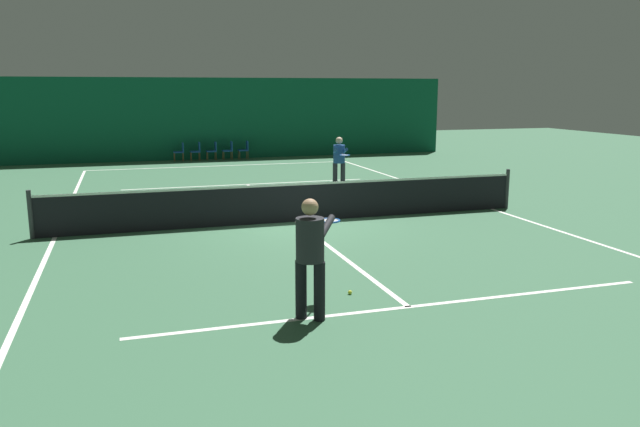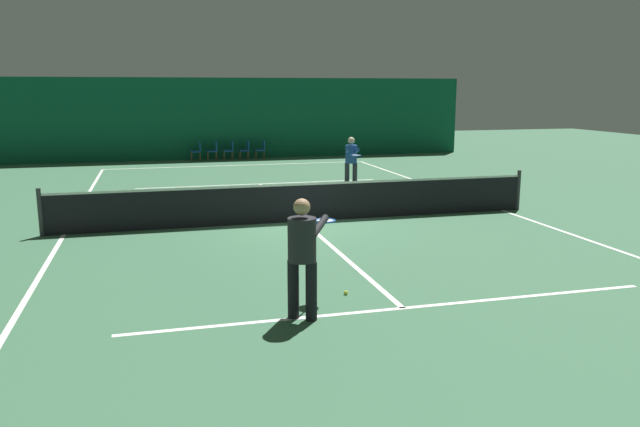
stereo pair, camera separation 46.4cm
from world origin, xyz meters
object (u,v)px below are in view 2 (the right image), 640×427
object	(u,v)px
player_near	(303,249)
courtside_chair_1	(214,150)
tennis_ball	(346,293)
courtside_chair_2	(230,149)
courtside_chair_3	(245,149)
courtside_chair_4	(261,148)
tennis_net	(303,201)
player_far	(351,158)
courtside_chair_0	(197,150)

from	to	relation	value
player_near	courtside_chair_1	world-z (taller)	player_near
tennis_ball	courtside_chair_2	bearing A→B (deg)	88.40
player_near	courtside_chair_2	xyz separation A→B (m)	(1.44, 20.56, -0.52)
player_near	courtside_chair_3	distance (m)	20.68
courtside_chair_4	tennis_net	bearing A→B (deg)	-5.56
tennis_net	player_far	xyz separation A→B (m)	(2.77, 4.78, 0.46)
courtside_chair_0	courtside_chair_4	distance (m)	2.93
courtside_chair_0	courtside_chair_2	size ratio (longest dim) A/B	1.00
courtside_chair_0	tennis_ball	size ratio (longest dim) A/B	12.73
courtside_chair_3	tennis_ball	world-z (taller)	courtside_chair_3
tennis_net	courtside_chair_2	distance (m)	14.16
courtside_chair_2	tennis_ball	distance (m)	19.76
courtside_chair_1	courtside_chair_3	world-z (taller)	same
player_near	player_far	size ratio (longest dim) A/B	1.04
courtside_chair_1	courtside_chair_2	world-z (taller)	same
tennis_net	courtside_chair_0	size ratio (longest dim) A/B	14.29
player_near	player_far	world-z (taller)	player_near
tennis_net	courtside_chair_0	xyz separation A→B (m)	(-1.55, 14.16, -0.03)
courtside_chair_2	player_near	bearing A→B (deg)	-4.00
player_far	courtside_chair_4	bearing A→B (deg)	-162.36
tennis_net	courtside_chair_1	distance (m)	14.18
tennis_net	courtside_chair_3	bearing A→B (deg)	87.38
tennis_net	tennis_ball	distance (m)	5.64
tennis_net	courtside_chair_4	xyz separation A→B (m)	(1.38, 14.16, -0.03)
courtside_chair_2	courtside_chair_3	bearing A→B (deg)	90.00
player_near	courtside_chair_1	distance (m)	20.58
courtside_chair_1	courtside_chair_2	bearing A→B (deg)	90.00
courtside_chair_0	courtside_chair_4	xyz separation A→B (m)	(2.93, 0.00, 0.00)
player_near	player_far	xyz separation A→B (m)	(4.29, 11.18, -0.04)
player_far	courtside_chair_3	xyz separation A→B (m)	(-2.12, 9.38, -0.48)
courtside_chair_0	courtside_chair_2	world-z (taller)	same
player_near	courtside_chair_3	bearing A→B (deg)	27.77
player_far	courtside_chair_2	bearing A→B (deg)	-153.86
courtside_chair_1	courtside_chair_2	distance (m)	0.73
tennis_net	courtside_chair_0	bearing A→B (deg)	96.25
tennis_ball	courtside_chair_0	bearing A→B (deg)	92.65
tennis_net	courtside_chair_4	world-z (taller)	tennis_net
courtside_chair_1	courtside_chair_4	size ratio (longest dim) A/B	1.00
courtside_chair_1	player_near	bearing A→B (deg)	-1.96
player_far	courtside_chair_4	xyz separation A→B (m)	(-1.39, 9.38, -0.48)
player_near	courtside_chair_4	size ratio (longest dim) A/B	2.06
tennis_net	courtside_chair_2	size ratio (longest dim) A/B	14.29
tennis_net	player_near	xyz separation A→B (m)	(-1.52, -6.40, 0.50)
tennis_net	courtside_chair_4	size ratio (longest dim) A/B	14.29
courtside_chair_1	courtside_chair_3	size ratio (longest dim) A/B	1.00
courtside_chair_1	courtside_chair_4	bearing A→B (deg)	90.00
courtside_chair_1	tennis_ball	distance (m)	19.75
player_near	courtside_chair_4	xyz separation A→B (m)	(2.90, 20.56, -0.52)
courtside_chair_3	courtside_chair_4	xyz separation A→B (m)	(0.73, 0.00, 0.00)
courtside_chair_2	player_far	bearing A→B (deg)	16.95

